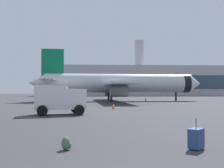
# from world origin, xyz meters

# --- Properties ---
(airplane_at_gate) EXTENTS (35.76, 32.26, 10.50)m
(airplane_at_gate) POSITION_xyz_m (4.14, 50.27, 3.66)
(airplane_at_gate) COLOR silver
(airplane_at_gate) RESTS_ON ground
(service_truck) EXTENTS (5.24, 4.40, 2.90)m
(service_truck) POSITION_xyz_m (-6.91, 45.12, 1.61)
(service_truck) COLOR white
(service_truck) RESTS_ON ground
(cargo_van) EXTENTS (4.73, 3.14, 2.60)m
(cargo_van) POSITION_xyz_m (-3.49, 19.32, 1.45)
(cargo_van) COLOR white
(cargo_van) RESTS_ON ground
(safety_cone_near) EXTENTS (0.44, 0.44, 0.78)m
(safety_cone_near) POSITION_xyz_m (10.10, 52.19, 0.38)
(safety_cone_near) COLOR #F2590C
(safety_cone_near) RESTS_ON ground
(safety_cone_mid) EXTENTS (0.44, 0.44, 0.77)m
(safety_cone_mid) POSITION_xyz_m (-6.42, 35.97, 0.38)
(safety_cone_mid) COLOR #F2590C
(safety_cone_mid) RESTS_ON ground
(safety_cone_far) EXTENTS (0.44, 0.44, 0.72)m
(safety_cone_far) POSITION_xyz_m (1.74, 26.61, 0.35)
(safety_cone_far) COLOR #F2590C
(safety_cone_far) RESTS_ON ground
(rolling_suitcase) EXTENTS (0.72, 0.75, 1.10)m
(rolling_suitcase) POSITION_xyz_m (3.43, 4.89, 0.39)
(rolling_suitcase) COLOR navy
(rolling_suitcase) RESTS_ON ground
(traveller_backpack) EXTENTS (0.36, 0.40, 0.48)m
(traveller_backpack) POSITION_xyz_m (-1.21, 5.03, 0.23)
(traveller_backpack) COLOR #476B4C
(traveller_backpack) RESTS_ON ground
(terminal_building) EXTENTS (81.65, 18.42, 25.08)m
(terminal_building) POSITION_xyz_m (18.06, 116.48, 6.69)
(terminal_building) COLOR #B2B2B7
(terminal_building) RESTS_ON ground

